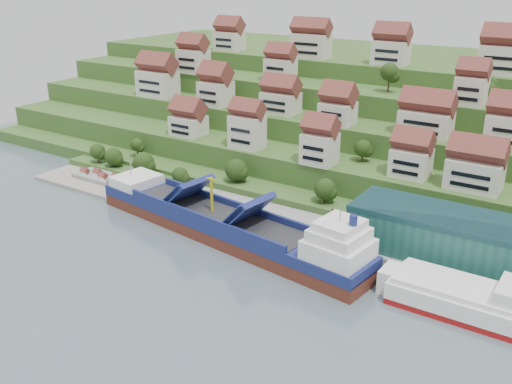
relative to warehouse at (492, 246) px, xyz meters
The scene contains 11 objects.
ground 55.18m from the warehouse, 161.90° to the right, with size 300.00×300.00×0.00m, color slate.
quay 32.64m from the warehouse, behind, with size 180.00×14.00×2.20m, color gray.
pebble_beach 110.32m from the warehouse, behind, with size 45.00×20.00×1.00m, color gray.
hillside 101.03m from the warehouse, 121.00° to the left, with size 260.00×128.00×31.00m.
hillside_village 67.27m from the warehouse, 137.54° to the left, with size 158.20×63.36×28.71m.
hillside_trees 68.66m from the warehouse, 160.47° to the left, with size 138.78×62.91×31.53m.
warehouse is the anchor object (origin of this frame).
flagpole 34.60m from the warehouse, 168.33° to the right, with size 1.28×0.16×8.00m.
beach_huts 112.29m from the warehouse, behind, with size 14.40×3.70×2.20m.
cargo_ship 58.34m from the warehouse, 164.15° to the right, with size 80.10×22.20×17.58m.
second_ship 17.36m from the warehouse, 83.94° to the right, with size 31.36×11.63×9.09m.
Camera 1 is at (69.44, -99.77, 61.37)m, focal length 40.00 mm.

